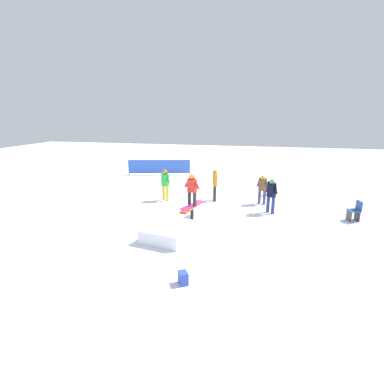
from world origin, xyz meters
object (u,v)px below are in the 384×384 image
at_px(bystander_green, 165,183).
at_px(bystander_brown, 262,188).
at_px(main_rider_on_rail, 192,190).
at_px(loose_snowboard_coral, 270,194).
at_px(backpack_on_snow, 183,278).
at_px(bystander_black, 271,194).
at_px(bystander_orange, 215,184).
at_px(rail_feature, 192,208).
at_px(folding_chair, 355,211).

xyz_separation_m(bystander_green, bystander_brown, (0.48, -4.89, -0.09)).
height_order(main_rider_on_rail, bystander_brown, main_rider_on_rail).
height_order(bystander_brown, loose_snowboard_coral, bystander_brown).
bearing_deg(bystander_brown, backpack_on_snow, -80.10).
height_order(bystander_black, backpack_on_snow, bystander_black).
bearing_deg(bystander_orange, rail_feature, 163.21).
height_order(bystander_orange, backpack_on_snow, bystander_orange).
relative_size(rail_feature, bystander_brown, 1.28).
bearing_deg(bystander_black, main_rider_on_rail, 68.04).
bearing_deg(rail_feature, bystander_black, -50.66).
bearing_deg(main_rider_on_rail, rail_feature, 0.00).
height_order(main_rider_on_rail, folding_chair, main_rider_on_rail).
bearing_deg(bystander_brown, bystander_orange, -157.02).
xyz_separation_m(rail_feature, loose_snowboard_coral, (5.13, -3.30, -0.53)).
xyz_separation_m(bystander_brown, bystander_black, (-1.37, -0.39, 0.07)).
relative_size(main_rider_on_rail, backpack_on_snow, 4.18).
relative_size(bystander_green, bystander_black, 1.03).
bearing_deg(bystander_black, bystander_brown, -34.43).
xyz_separation_m(folding_chair, backpack_on_snow, (-6.31, 5.82, -0.24)).
relative_size(bystander_black, loose_snowboard_coral, 1.06).
bearing_deg(loose_snowboard_coral, rail_feature, 4.11).
xyz_separation_m(bystander_green, loose_snowboard_coral, (2.49, -5.32, -0.90)).
bearing_deg(bystander_orange, bystander_green, 93.54).
relative_size(bystander_orange, folding_chair, 1.84).
height_order(main_rider_on_rail, backpack_on_snow, main_rider_on_rail).
relative_size(main_rider_on_rail, loose_snowboard_coral, 0.95).
height_order(bystander_green, backpack_on_snow, bystander_green).
bearing_deg(bystander_brown, rail_feature, -108.52).
distance_m(bystander_orange, folding_chair, 6.45).
xyz_separation_m(main_rider_on_rail, backpack_on_snow, (-4.80, -0.87, -1.16)).
bearing_deg(rail_feature, main_rider_on_rail, 0.00).
bearing_deg(main_rider_on_rail, bystander_green, 60.27).
xyz_separation_m(main_rider_on_rail, loose_snowboard_coral, (5.13, -3.30, -1.32)).
xyz_separation_m(bystander_brown, loose_snowboard_coral, (2.01, -0.43, -0.81)).
distance_m(bystander_brown, backpack_on_snow, 8.20).
height_order(bystander_orange, bystander_black, bystander_orange).
height_order(rail_feature, bystander_black, bystander_black).
xyz_separation_m(loose_snowboard_coral, backpack_on_snow, (-9.93, 2.42, 0.16)).
bearing_deg(backpack_on_snow, main_rider_on_rail, 159.92).
distance_m(main_rider_on_rail, backpack_on_snow, 5.02).
xyz_separation_m(main_rider_on_rail, bystander_green, (2.64, 2.03, -0.41)).
height_order(bystander_green, loose_snowboard_coral, bystander_green).
height_order(bystander_orange, loose_snowboard_coral, bystander_orange).
xyz_separation_m(rail_feature, main_rider_on_rail, (0.00, 0.00, 0.79)).
height_order(bystander_brown, bystander_black, bystander_black).
distance_m(main_rider_on_rail, bystander_brown, 4.27).
distance_m(main_rider_on_rail, loose_snowboard_coral, 6.24).
bearing_deg(bystander_green, main_rider_on_rail, -22.21).
bearing_deg(bystander_black, rail_feature, 68.04).
height_order(rail_feature, main_rider_on_rail, main_rider_on_rail).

